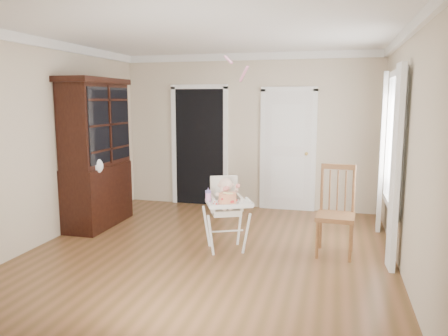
% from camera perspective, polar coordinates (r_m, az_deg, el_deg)
% --- Properties ---
extents(floor, '(5.00, 5.00, 0.00)m').
position_cam_1_polar(floor, '(5.60, -2.00, -11.00)').
color(floor, brown).
rests_on(floor, ground).
extents(ceiling, '(5.00, 5.00, 0.00)m').
position_cam_1_polar(ceiling, '(5.33, -2.17, 17.45)').
color(ceiling, white).
rests_on(ceiling, wall_back).
extents(wall_back, '(4.50, 0.00, 4.50)m').
position_cam_1_polar(wall_back, '(7.72, 3.22, 4.73)').
color(wall_back, beige).
rests_on(wall_back, floor).
extents(wall_left, '(0.00, 5.00, 5.00)m').
position_cam_1_polar(wall_left, '(6.32, -22.08, 3.19)').
color(wall_left, beige).
rests_on(wall_left, floor).
extents(wall_right, '(0.00, 5.00, 5.00)m').
position_cam_1_polar(wall_right, '(5.14, 22.77, 1.99)').
color(wall_right, beige).
rests_on(wall_right, floor).
extents(crown_molding, '(4.50, 5.00, 0.12)m').
position_cam_1_polar(crown_molding, '(5.32, -2.16, 16.81)').
color(crown_molding, white).
rests_on(crown_molding, ceiling).
extents(doorway, '(1.06, 0.05, 2.22)m').
position_cam_1_polar(doorway, '(7.95, -3.20, 3.11)').
color(doorway, black).
rests_on(doorway, wall_back).
extents(closet_door, '(0.96, 0.09, 2.13)m').
position_cam_1_polar(closet_door, '(7.62, 8.34, 2.15)').
color(closet_door, white).
rests_on(closet_door, wall_back).
extents(window_right, '(0.13, 1.84, 2.30)m').
position_cam_1_polar(window_right, '(5.92, 20.96, 2.30)').
color(window_right, white).
rests_on(window_right, wall_right).
extents(high_chair, '(0.77, 0.84, 0.96)m').
position_cam_1_polar(high_chair, '(5.54, 0.26, -4.83)').
color(high_chair, white).
rests_on(high_chair, floor).
extents(baby, '(0.31, 0.23, 0.41)m').
position_cam_1_polar(baby, '(5.53, 0.23, -3.46)').
color(baby, beige).
rests_on(baby, high_chair).
extents(cake, '(0.28, 0.28, 0.13)m').
position_cam_1_polar(cake, '(5.28, 0.47, -3.99)').
color(cake, silver).
rests_on(cake, high_chair).
extents(sippy_cup, '(0.07, 0.07, 0.18)m').
position_cam_1_polar(sippy_cup, '(5.38, -2.07, -3.63)').
color(sippy_cup, '#E28AC9').
rests_on(sippy_cup, high_chair).
extents(china_cabinet, '(0.59, 1.32, 2.23)m').
position_cam_1_polar(china_cabinet, '(6.84, -16.32, 1.88)').
color(china_cabinet, black).
rests_on(china_cabinet, floor).
extents(dining_chair, '(0.48, 0.48, 1.11)m').
position_cam_1_polar(dining_chair, '(5.59, 14.40, -5.78)').
color(dining_chair, brown).
rests_on(dining_chair, floor).
extents(streamer, '(0.23, 0.46, 0.15)m').
position_cam_1_polar(streamer, '(5.82, 0.55, 13.99)').
color(streamer, pink).
rests_on(streamer, ceiling).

